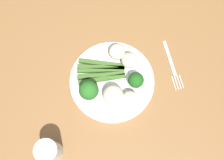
% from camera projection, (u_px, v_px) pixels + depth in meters
% --- Properties ---
extents(ground_plane, '(6.00, 6.00, 0.02)m').
position_uv_depth(ground_plane, '(103.00, 114.00, 1.54)').
color(ground_plane, gray).
extents(dining_table, '(1.33, 1.02, 0.76)m').
position_uv_depth(dining_table, '(97.00, 81.00, 0.90)').
color(dining_table, olive).
rests_on(dining_table, ground_plane).
extents(plate, '(0.26, 0.26, 0.01)m').
position_uv_depth(plate, '(112.00, 81.00, 0.79)').
color(plate, white).
rests_on(plate, dining_table).
extents(asparagus_bundle, '(0.15, 0.08, 0.01)m').
position_uv_depth(asparagus_bundle, '(101.00, 71.00, 0.78)').
color(asparagus_bundle, '#3D6626').
rests_on(asparagus_bundle, plate).
extents(broccoli_right, '(0.06, 0.06, 0.07)m').
position_uv_depth(broccoli_right, '(89.00, 90.00, 0.73)').
color(broccoli_right, '#568E33').
rests_on(broccoli_right, plate).
extents(broccoli_back_right, '(0.05, 0.05, 0.06)m').
position_uv_depth(broccoli_back_right, '(136.00, 80.00, 0.75)').
color(broccoli_back_right, '#4C7F2B').
rests_on(broccoli_back_right, plate).
extents(cauliflower_near_center, '(0.06, 0.06, 0.06)m').
position_uv_depth(cauliflower_near_center, '(113.00, 95.00, 0.74)').
color(cauliflower_near_center, silver).
rests_on(cauliflower_near_center, plate).
extents(cauliflower_front, '(0.05, 0.05, 0.05)m').
position_uv_depth(cauliflower_front, '(129.00, 60.00, 0.78)').
color(cauliflower_front, beige).
rests_on(cauliflower_front, plate).
extents(cauliflower_left, '(0.05, 0.05, 0.05)m').
position_uv_depth(cauliflower_left, '(117.00, 52.00, 0.78)').
color(cauliflower_left, silver).
rests_on(cauliflower_left, plate).
extents(cauliflower_near_fork, '(0.05, 0.05, 0.05)m').
position_uv_depth(cauliflower_near_fork, '(130.00, 98.00, 0.74)').
color(cauliflower_near_fork, silver).
rests_on(cauliflower_near_fork, plate).
extents(fork, '(0.07, 0.16, 0.00)m').
position_uv_depth(fork, '(172.00, 65.00, 0.81)').
color(fork, silver).
rests_on(fork, dining_table).
extents(water_glass, '(0.06, 0.06, 0.09)m').
position_uv_depth(water_glass, '(49.00, 151.00, 0.69)').
color(water_glass, silver).
rests_on(water_glass, dining_table).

